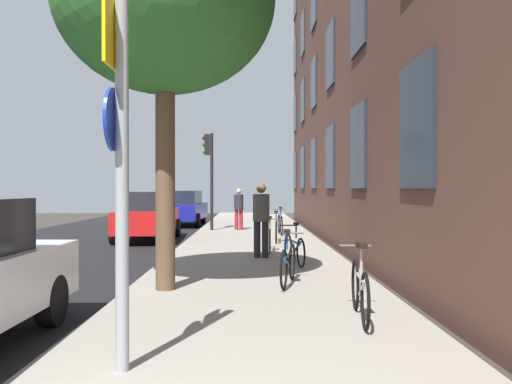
% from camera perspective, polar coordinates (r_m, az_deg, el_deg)
% --- Properties ---
extents(ground_plane, '(41.80, 41.80, 0.00)m').
position_cam_1_polar(ground_plane, '(17.03, -12.22, -5.48)').
color(ground_plane, '#332D28').
extents(road_asphalt, '(7.00, 38.00, 0.01)m').
position_cam_1_polar(road_asphalt, '(17.57, -18.97, -5.30)').
color(road_asphalt, black).
rests_on(road_asphalt, ground).
extents(sidewalk, '(4.20, 38.00, 0.12)m').
position_cam_1_polar(sidewalk, '(16.68, -0.30, -5.39)').
color(sidewalk, gray).
rests_on(sidewalk, ground).
extents(sign_post, '(0.15, 0.60, 3.56)m').
position_cam_1_polar(sign_post, '(4.91, -14.36, 5.05)').
color(sign_post, gray).
rests_on(sign_post, sidewalk).
extents(traffic_light, '(0.43, 0.24, 3.76)m').
position_cam_1_polar(traffic_light, '(20.81, -5.02, 3.02)').
color(traffic_light, black).
rests_on(traffic_light, sidewalk).
extents(tree_near, '(3.54, 3.54, 6.15)m').
position_cam_1_polar(tree_near, '(9.18, -9.67, 19.45)').
color(tree_near, brown).
rests_on(tree_near, sidewalk).
extents(bicycle_0, '(0.42, 1.73, 0.96)m').
position_cam_1_polar(bicycle_0, '(6.84, 11.02, -10.11)').
color(bicycle_0, black).
rests_on(bicycle_0, sidewalk).
extents(bicycle_1, '(0.51, 1.58, 0.94)m').
position_cam_1_polar(bicycle_1, '(9.09, 3.45, -7.56)').
color(bicycle_1, black).
rests_on(bicycle_1, sidewalk).
extents(bicycle_2, '(0.46, 1.68, 0.90)m').
position_cam_1_polar(bicycle_2, '(11.49, 4.11, -5.96)').
color(bicycle_2, black).
rests_on(bicycle_2, sidewalk).
extents(bicycle_3, '(0.42, 1.63, 0.91)m').
position_cam_1_polar(bicycle_3, '(13.85, 1.48, -4.86)').
color(bicycle_3, black).
rests_on(bicycle_3, sidewalk).
extents(bicycle_4, '(0.42, 1.75, 0.95)m').
position_cam_1_polar(bicycle_4, '(16.25, 2.16, -4.02)').
color(bicycle_4, black).
rests_on(bicycle_4, sidewalk).
extents(bicycle_5, '(0.42, 1.65, 0.98)m').
position_cam_1_polar(bicycle_5, '(18.66, 2.59, -3.40)').
color(bicycle_5, black).
rests_on(bicycle_5, sidewalk).
extents(pedestrian_0, '(0.46, 0.46, 1.74)m').
position_cam_1_polar(pedestrian_0, '(12.49, 0.56, -2.48)').
color(pedestrian_0, '#26262D').
rests_on(pedestrian_0, sidewalk).
extents(pedestrian_1, '(0.46, 0.46, 1.61)m').
position_cam_1_polar(pedestrian_1, '(20.91, -1.85, -1.52)').
color(pedestrian_1, maroon).
rests_on(pedestrian_1, sidewalk).
extents(car_1, '(1.91, 4.30, 1.62)m').
position_cam_1_polar(car_1, '(18.11, -11.47, -2.46)').
color(car_1, red).
rests_on(car_1, road_asphalt).
extents(car_2, '(2.01, 4.41, 1.62)m').
position_cam_1_polar(car_2, '(25.01, -7.86, -1.66)').
color(car_2, navy).
rests_on(car_2, road_asphalt).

